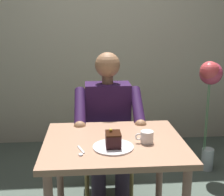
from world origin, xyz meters
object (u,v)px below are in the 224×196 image
at_px(seated_person, 108,127).
at_px(dessert_spoon, 81,152).
at_px(dining_table, 114,155).
at_px(chair, 107,136).
at_px(cake_slice, 113,139).
at_px(coffee_cup, 147,137).
at_px(balloon_display, 210,88).

relative_size(seated_person, dessert_spoon, 8.62).
bearing_deg(dessert_spoon, dining_table, -140.50).
distance_m(chair, dessert_spoon, 0.92).
distance_m(dining_table, dessert_spoon, 0.28).
bearing_deg(cake_slice, coffee_cup, -164.06).
xyz_separation_m(chair, coffee_cup, (-0.20, 0.75, 0.28)).
height_order(dining_table, seated_person, seated_person).
xyz_separation_m(dessert_spoon, balloon_display, (-1.20, -1.12, 0.11)).
distance_m(dining_table, cake_slice, 0.19).
height_order(cake_slice, coffee_cup, cake_slice).
bearing_deg(coffee_cup, dessert_spoon, 16.03).
relative_size(cake_slice, balloon_display, 0.10).
xyz_separation_m(coffee_cup, balloon_display, (-0.80, -1.00, 0.08)).
height_order(dining_table, cake_slice, cake_slice).
bearing_deg(dining_table, coffee_cup, 164.93).
height_order(seated_person, coffee_cup, seated_person).
height_order(chair, cake_slice, chair).
relative_size(chair, balloon_display, 0.81).
distance_m(cake_slice, dessert_spoon, 0.20).
distance_m(dining_table, chair, 0.71).
relative_size(cake_slice, dessert_spoon, 0.80).
bearing_deg(coffee_cup, cake_slice, 15.94).
xyz_separation_m(dining_table, chair, (0.00, -0.69, -0.14)).
distance_m(cake_slice, coffee_cup, 0.22).
height_order(coffee_cup, balloon_display, balloon_display).
bearing_deg(dining_table, cake_slice, 82.71).
bearing_deg(cake_slice, seated_person, -91.31).
xyz_separation_m(cake_slice, dessert_spoon, (0.19, 0.05, -0.05)).
relative_size(coffee_cup, balloon_display, 0.10).
bearing_deg(seated_person, dessert_spoon, 73.51).
relative_size(seated_person, coffee_cup, 10.70).
bearing_deg(cake_slice, dining_table, -97.29).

